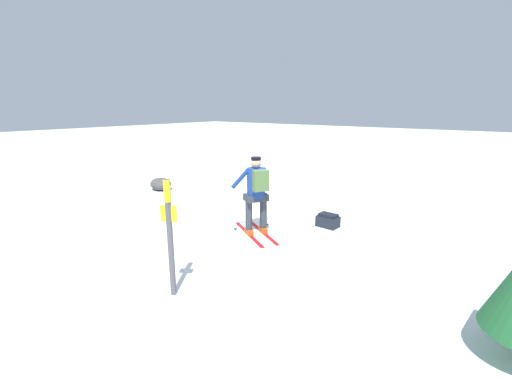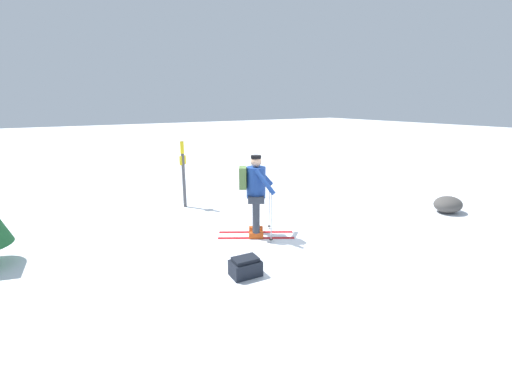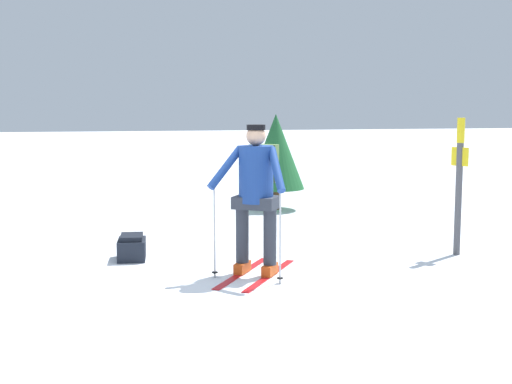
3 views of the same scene
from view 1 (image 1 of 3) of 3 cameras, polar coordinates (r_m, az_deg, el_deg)
The scene contains 5 objects.
ground_plane at distance 8.11m, azimuth -0.40°, elevation -5.87°, with size 80.00×80.00×0.00m, color white.
skier at distance 7.40m, azimuth 0.05°, elevation 0.34°, with size 1.60×1.19×1.73m.
dropped_backpack at distance 8.27m, azimuth 11.89°, elevation -4.68°, with size 0.51×0.38×0.32m.
trail_marker at distance 5.13m, azimuth -14.21°, elevation -6.00°, with size 0.22×0.14×1.78m.
rock_boulder at distance 12.02m, azimuth -15.60°, elevation 1.30°, with size 0.76×0.64×0.42m, color #474442.
Camera 1 is at (-4.67, 6.02, 2.78)m, focal length 24.00 mm.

